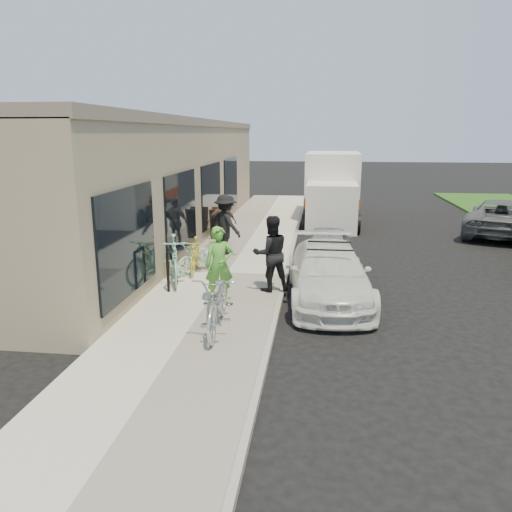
{
  "coord_description": "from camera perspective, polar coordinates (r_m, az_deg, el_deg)",
  "views": [
    {
      "loc": [
        0.37,
        -9.56,
        3.75
      ],
      "look_at": [
        -1.01,
        1.3,
        1.05
      ],
      "focal_mm": 35.0,
      "sensor_mm": 36.0,
      "label": 1
    }
  ],
  "objects": [
    {
      "name": "far_car_gray",
      "position": [
        20.85,
        26.23,
        3.96
      ],
      "size": [
        3.92,
        5.38,
        1.36
      ],
      "primitive_type": "imported",
      "rotation": [
        0.0,
        0.0,
        2.76
      ],
      "color": "#585A5D",
      "rests_on": "ground"
    },
    {
      "name": "tandem_bike",
      "position": [
        9.36,
        -4.34,
        -5.09
      ],
      "size": [
        0.9,
        2.21,
        1.14
      ],
      "primitive_type": "imported",
      "rotation": [
        0.0,
        0.0,
        0.07
      ],
      "color": "silver",
      "rests_on": "sidewalk"
    },
    {
      "name": "sidewalk",
      "position": [
        13.3,
        -3.31,
        -2.21
      ],
      "size": [
        3.0,
        34.0,
        0.15
      ],
      "primitive_type": "cube",
      "color": "beige",
      "rests_on": "ground"
    },
    {
      "name": "cruiser_bike_b",
      "position": [
        13.33,
        -6.62,
        -0.1
      ],
      "size": [
        1.16,
        1.64,
        0.82
      ],
      "primitive_type": "imported",
      "rotation": [
        0.0,
        0.0,
        -0.45
      ],
      "color": "#91D9CB",
      "rests_on": "sidewalk"
    },
    {
      "name": "sandwich_board",
      "position": [
        17.47,
        -4.13,
        3.75
      ],
      "size": [
        0.68,
        0.68,
        1.07
      ],
      "rotation": [
        0.0,
        0.0,
        0.05
      ],
      "color": "black",
      "rests_on": "sidewalk"
    },
    {
      "name": "storefront",
      "position": [
        18.5,
        -10.56,
        8.58
      ],
      "size": [
        3.6,
        20.0,
        4.22
      ],
      "color": "tan",
      "rests_on": "ground"
    },
    {
      "name": "woman_rider",
      "position": [
        10.79,
        -4.22,
        -1.02
      ],
      "size": [
        0.7,
        0.57,
        1.68
      ],
      "primitive_type": "imported",
      "rotation": [
        0.0,
        0.0,
        0.31
      ],
      "color": "#52A436",
      "rests_on": "sidewalk"
    },
    {
      "name": "moving_truck",
      "position": [
        22.07,
        8.67,
        7.33
      ],
      "size": [
        2.35,
        6.01,
        2.93
      ],
      "rotation": [
        0.0,
        0.0,
        -0.02
      ],
      "color": "white",
      "rests_on": "ground"
    },
    {
      "name": "bike_rack",
      "position": [
        11.99,
        -9.61,
        -0.99
      ],
      "size": [
        0.08,
        0.67,
        0.95
      ],
      "rotation": [
        0.0,
        0.0,
        -0.02
      ],
      "color": "black",
      "rests_on": "sidewalk"
    },
    {
      "name": "cruiser_bike_c",
      "position": [
        13.33,
        -6.98,
        0.1
      ],
      "size": [
        0.58,
        1.55,
        0.91
      ],
      "primitive_type": "imported",
      "rotation": [
        0.0,
        0.0,
        0.1
      ],
      "color": "gold",
      "rests_on": "sidewalk"
    },
    {
      "name": "sedan_silver",
      "position": [
        14.36,
        8.14,
        0.89
      ],
      "size": [
        1.53,
        3.38,
        1.13
      ],
      "primitive_type": "imported",
      "rotation": [
        0.0,
        0.0,
        -0.06
      ],
      "color": "#98989D",
      "rests_on": "ground"
    },
    {
      "name": "man_standing",
      "position": [
        11.57,
        1.71,
        0.29
      ],
      "size": [
        1.05,
        0.95,
        1.78
      ],
      "primitive_type": "imported",
      "rotation": [
        0.0,
        0.0,
        3.53
      ],
      "color": "black",
      "rests_on": "sidewalk"
    },
    {
      "name": "bystander_b",
      "position": [
        15.98,
        -3.92,
        3.78
      ],
      "size": [
        1.03,
        0.77,
        1.62
      ],
      "primitive_type": "imported",
      "rotation": [
        0.0,
        0.0,
        0.45
      ],
      "color": "brown",
      "rests_on": "sidewalk"
    },
    {
      "name": "curb",
      "position": [
        13.12,
        3.37,
        -2.49
      ],
      "size": [
        0.12,
        34.0,
        0.13
      ],
      "primitive_type": "cube",
      "color": "#9C958F",
      "rests_on": "ground"
    },
    {
      "name": "ground",
      "position": [
        10.28,
        4.72,
        -7.6
      ],
      "size": [
        120.0,
        120.0,
        0.0
      ],
      "primitive_type": "plane",
      "color": "black",
      "rests_on": "ground"
    },
    {
      "name": "cruiser_bike_a",
      "position": [
        12.47,
        -9.3,
        -0.38
      ],
      "size": [
        1.1,
        1.98,
        1.15
      ],
      "primitive_type": "imported",
      "rotation": [
        0.0,
        0.0,
        0.31
      ],
      "color": "#91D9CB",
      "rests_on": "sidewalk"
    },
    {
      "name": "sedan_white",
      "position": [
        11.53,
        8.3,
        -1.99
      ],
      "size": [
        2.1,
        4.48,
        1.31
      ],
      "rotation": [
        0.0,
        0.0,
        0.08
      ],
      "color": "white",
      "rests_on": "ground"
    },
    {
      "name": "bystander_a",
      "position": [
        15.19,
        -3.49,
        3.63
      ],
      "size": [
        1.34,
        1.26,
        1.82
      ],
      "primitive_type": "imported",
      "rotation": [
        0.0,
        0.0,
        2.47
      ],
      "color": "black",
      "rests_on": "sidewalk"
    }
  ]
}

